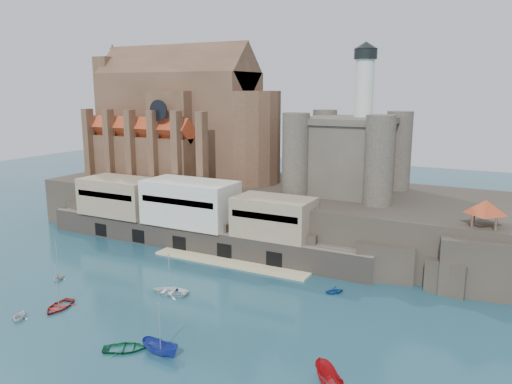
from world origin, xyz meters
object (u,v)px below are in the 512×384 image
object	(u,v)px
castle_keep	(349,151)
boat_0	(59,308)
pavilion	(486,209)
boat_1	(19,319)
boat_2	(161,354)
church	(184,125)

from	to	relation	value
castle_keep	boat_0	distance (m)	59.45
boat_0	pavilion	bearing A→B (deg)	21.05
boat_0	boat_1	distance (m)	5.26
boat_2	pavilion	bearing A→B (deg)	-35.40
boat_0	boat_1	world-z (taller)	boat_0
boat_2	boat_0	bearing A→B (deg)	85.04
church	boat_1	distance (m)	61.14
pavilion	boat_0	xyz separation A→B (m)	(-52.16, -35.03, -12.73)
boat_0	boat_2	bearing A→B (deg)	-21.91
church	boat_2	xyz separation A→B (m)	(34.53, -54.17, -22.13)
boat_1	pavilion	bearing A→B (deg)	3.36
pavilion	boat_1	world-z (taller)	pavilion
castle_keep	church	bearing A→B (deg)	178.89
castle_keep	boat_2	xyz separation A→B (m)	(-5.67, -53.39, -18.31)
castle_keep	pavilion	xyz separation A→B (m)	(25.92, -15.08, -5.59)
church	boat_0	xyz separation A→B (m)	(13.97, -50.89, -22.13)
boat_1	boat_0	bearing A→B (deg)	34.12
boat_1	boat_2	distance (m)	22.66
pavilion	castle_keep	bearing A→B (deg)	149.82
boat_1	boat_2	xyz separation A→B (m)	(22.61, 1.56, 0.00)
boat_2	castle_keep	bearing A→B (deg)	-1.95
pavilion	boat_2	distance (m)	51.27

